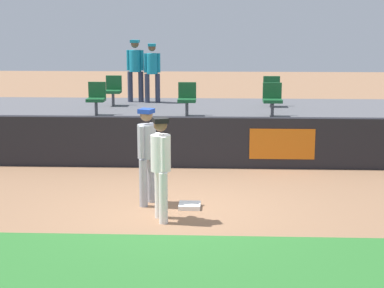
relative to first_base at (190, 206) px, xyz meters
name	(u,v)px	position (x,y,z in m)	size (l,w,h in m)	color
ground_plane	(175,211)	(-0.27, -0.19, -0.04)	(60.00, 60.00, 0.00)	#936B4C
grass_foreground_strip	(161,269)	(-0.27, -2.91, -0.04)	(18.00, 2.80, 0.01)	#2D722D
first_base	(190,206)	(0.00, 0.00, 0.00)	(0.40, 0.40, 0.08)	white
player_fielder_home	(161,162)	(-0.45, -0.75, 1.00)	(0.43, 0.58, 1.80)	white
player_runner_visitor	(147,150)	(-0.80, 0.20, 1.01)	(0.44, 0.48, 1.81)	#9EA3AD
field_wall	(185,142)	(-0.25, 3.23, 0.55)	(18.00, 0.26, 1.18)	black
bleacher_platform	(190,127)	(-0.27, 5.80, 0.46)	(18.00, 4.80, 1.00)	#59595E
seat_front_left	(96,97)	(-2.60, 4.67, 1.43)	(0.45, 0.44, 0.84)	#4C4C51
seat_back_right	(272,90)	(1.99, 6.47, 1.43)	(0.47, 0.44, 0.84)	#4C4C51
seat_front_right	(272,98)	(1.87, 4.67, 1.43)	(0.48, 0.44, 0.84)	#4C4C51
seat_front_center	(187,97)	(-0.29, 4.67, 1.43)	(0.46, 0.44, 0.84)	#4C4C51
seat_back_left	(113,89)	(-2.47, 6.47, 1.43)	(0.44, 0.44, 0.84)	#4C4C51
spectator_hooded	(135,66)	(-1.95, 7.27, 2.01)	(0.51, 0.38, 1.82)	#33384C
spectator_capped	(152,69)	(-1.43, 7.13, 1.95)	(0.48, 0.36, 1.71)	#33384C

